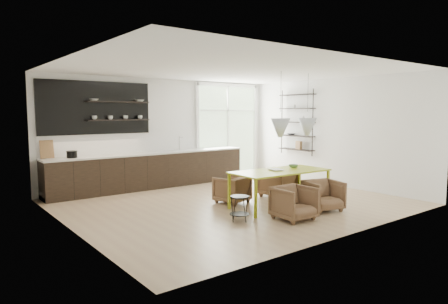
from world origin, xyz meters
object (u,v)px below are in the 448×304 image
armchair_back_right (277,182)px  armchair_front_left (294,203)px  wire_stool (240,205)px  dining_table (280,173)px  armchair_back_left (232,189)px  armchair_front_right (323,195)px

armchair_back_right → armchair_front_left: size_ratio=1.07×
armchair_back_right → wire_stool: armchair_back_right is taller
dining_table → wire_stool: (-1.39, -0.34, -0.42)m
dining_table → armchair_back_left: (-0.58, 0.90, -0.42)m
armchair_front_left → wire_stool: size_ratio=1.48×
armchair_front_left → armchair_front_right: bearing=9.3°
wire_stool → armchair_back_right: bearing=27.9°
armchair_back_left → armchair_front_right: size_ratio=0.97×
armchair_back_left → armchair_front_left: size_ratio=0.96×
dining_table → wire_stool: dining_table is taller
dining_table → armchair_front_left: size_ratio=3.14×
armchair_back_right → armchair_front_left: 2.04m
armchair_front_left → wire_stool: (-0.86, 0.55, -0.01)m
armchair_back_left → armchair_front_right: bearing=108.0°
armchair_back_right → armchair_front_right: armchair_back_right is taller
armchair_back_left → wire_stool: bearing=42.6°
armchair_back_right → wire_stool: (-2.08, -1.10, -0.04)m
dining_table → wire_stool: size_ratio=4.66×
dining_table → armchair_back_left: 1.15m
wire_stool → armchair_front_right: bearing=-12.8°
dining_table → armchair_back_right: size_ratio=2.92×
armchair_front_right → armchair_back_left: bearing=137.8°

